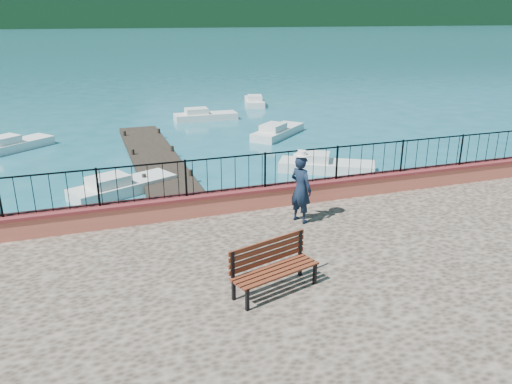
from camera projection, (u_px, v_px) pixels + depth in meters
ground at (334, 311)px, 11.22m from camera, size 2000.00×2000.00×0.00m
parapet at (275, 196)px, 14.01m from camera, size 28.00×0.46×0.58m
railing at (275, 170)px, 13.75m from camera, size 27.00×0.05×0.95m
dock at (160, 168)px, 21.22m from camera, size 2.00×16.00×0.30m
far_forest at (80, 10)px, 275.11m from camera, size 900.00×60.00×18.00m
companion_hill at (277, 21)px, 577.90m from camera, size 448.00×384.00×180.00m
park_bench at (274, 277)px, 9.62m from camera, size 1.89×1.08×1.00m
person at (301, 189)px, 12.72m from camera, size 0.66×0.77×1.77m
hat at (302, 153)px, 12.40m from camera, size 0.44×0.44×0.12m
boat_0 at (123, 182)px, 18.56m from camera, size 4.12×2.80×0.80m
boat_1 at (327, 162)px, 21.11m from camera, size 4.08×3.13×0.80m
boat_2 at (278, 129)px, 27.38m from camera, size 3.92×3.72×0.80m
boat_3 at (15, 142)px, 24.58m from camera, size 3.58×3.23×0.80m
boat_4 at (206, 114)px, 31.59m from camera, size 3.96×1.39×0.80m
boat_5 at (254, 99)px, 36.98m from camera, size 2.20×3.80×0.80m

